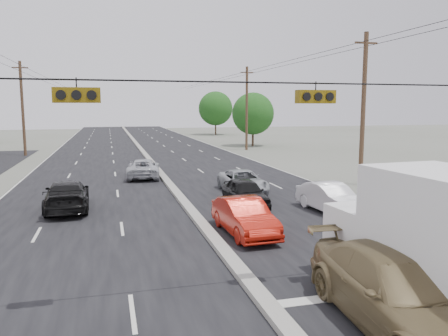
{
  "coord_description": "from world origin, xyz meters",
  "views": [
    {
      "loc": [
        -3.85,
        -10.66,
        5.17
      ],
      "look_at": [
        1.65,
        9.97,
        2.2
      ],
      "focal_mm": 35.0,
      "sensor_mm": 36.0,
      "label": 1
    }
  ],
  "objects_px": {
    "utility_pole_right_c": "(247,108)",
    "tan_sedan": "(399,292)",
    "tree_right_far": "(216,108)",
    "utility_pole_left_c": "(23,108)",
    "red_sedan": "(244,217)",
    "queue_car_a": "(245,193)",
    "queue_car_b": "(331,198)",
    "box_truck": "(448,245)",
    "oncoming_near": "(67,195)",
    "queue_car_c": "(243,182)",
    "tree_right_mid": "(253,114)",
    "oncoming_far": "(143,169)",
    "utility_pole_right_b": "(363,108)"
  },
  "relations": [
    {
      "from": "tan_sedan",
      "to": "oncoming_near",
      "type": "relative_size",
      "value": 1.18
    },
    {
      "from": "tree_right_far",
      "to": "oncoming_far",
      "type": "bearing_deg",
      "value": -109.8
    },
    {
      "from": "tree_right_far",
      "to": "oncoming_near",
      "type": "relative_size",
      "value": 1.57
    },
    {
      "from": "tan_sedan",
      "to": "red_sedan",
      "type": "bearing_deg",
      "value": 101.46
    },
    {
      "from": "box_truck",
      "to": "queue_car_a",
      "type": "bearing_deg",
      "value": 91.21
    },
    {
      "from": "tan_sedan",
      "to": "oncoming_far",
      "type": "xyz_separation_m",
      "value": [
        -4.02,
        24.0,
        -0.19
      ]
    },
    {
      "from": "tree_right_mid",
      "to": "utility_pole_right_c",
      "type": "bearing_deg",
      "value": -116.57
    },
    {
      "from": "oncoming_near",
      "to": "red_sedan",
      "type": "bearing_deg",
      "value": 136.75
    },
    {
      "from": "utility_pole_right_b",
      "to": "tree_right_mid",
      "type": "height_order",
      "value": "utility_pole_right_b"
    },
    {
      "from": "tree_right_far",
      "to": "utility_pole_left_c",
      "type": "bearing_deg",
      "value": -133.53
    },
    {
      "from": "tree_right_far",
      "to": "oncoming_far",
      "type": "height_order",
      "value": "tree_right_far"
    },
    {
      "from": "utility_pole_left_c",
      "to": "red_sedan",
      "type": "relative_size",
      "value": 2.24
    },
    {
      "from": "tan_sedan",
      "to": "oncoming_far",
      "type": "height_order",
      "value": "tan_sedan"
    },
    {
      "from": "box_truck",
      "to": "oncoming_near",
      "type": "bearing_deg",
      "value": 121.18
    },
    {
      "from": "box_truck",
      "to": "queue_car_c",
      "type": "relative_size",
      "value": 1.51
    },
    {
      "from": "red_sedan",
      "to": "queue_car_a",
      "type": "relative_size",
      "value": 1.05
    },
    {
      "from": "queue_car_c",
      "to": "oncoming_near",
      "type": "distance_m",
      "value": 10.16
    },
    {
      "from": "utility_pole_right_b",
      "to": "tree_right_far",
      "type": "distance_m",
      "value": 55.11
    },
    {
      "from": "box_truck",
      "to": "tree_right_mid",
      "type": "bearing_deg",
      "value": 73.54
    },
    {
      "from": "red_sedan",
      "to": "queue_car_c",
      "type": "relative_size",
      "value": 0.92
    },
    {
      "from": "box_truck",
      "to": "tan_sedan",
      "type": "distance_m",
      "value": 1.74
    },
    {
      "from": "queue_car_b",
      "to": "red_sedan",
      "type": "bearing_deg",
      "value": -160.04
    },
    {
      "from": "utility_pole_right_c",
      "to": "tan_sedan",
      "type": "xyz_separation_m",
      "value": [
        -9.88,
        -42.34,
        -4.22
      ]
    },
    {
      "from": "queue_car_c",
      "to": "oncoming_far",
      "type": "height_order",
      "value": "oncoming_far"
    },
    {
      "from": "oncoming_near",
      "to": "tree_right_mid",
      "type": "bearing_deg",
      "value": -124.9
    },
    {
      "from": "tree_right_mid",
      "to": "tree_right_far",
      "type": "relative_size",
      "value": 0.88
    },
    {
      "from": "queue_car_a",
      "to": "utility_pole_right_b",
      "type": "bearing_deg",
      "value": 24.21
    },
    {
      "from": "box_truck",
      "to": "tan_sedan",
      "type": "relative_size",
      "value": 1.2
    },
    {
      "from": "oncoming_near",
      "to": "queue_car_a",
      "type": "bearing_deg",
      "value": 167.88
    },
    {
      "from": "tree_right_mid",
      "to": "box_truck",
      "type": "distance_m",
      "value": 48.5
    },
    {
      "from": "red_sedan",
      "to": "queue_car_b",
      "type": "height_order",
      "value": "red_sedan"
    },
    {
      "from": "oncoming_near",
      "to": "oncoming_far",
      "type": "relative_size",
      "value": 1.04
    },
    {
      "from": "oncoming_far",
      "to": "queue_car_b",
      "type": "bearing_deg",
      "value": 127.31
    },
    {
      "from": "box_truck",
      "to": "queue_car_a",
      "type": "relative_size",
      "value": 1.73
    },
    {
      "from": "tree_right_far",
      "to": "oncoming_far",
      "type": "xyz_separation_m",
      "value": [
        -17.4,
        -48.34,
        -4.26
      ]
    },
    {
      "from": "red_sedan",
      "to": "queue_car_b",
      "type": "bearing_deg",
      "value": 22.58
    },
    {
      "from": "queue_car_a",
      "to": "utility_pole_right_c",
      "type": "bearing_deg",
      "value": 72.12
    },
    {
      "from": "utility_pole_left_c",
      "to": "tree_right_mid",
      "type": "distance_m",
      "value": 27.96
    },
    {
      "from": "utility_pole_left_c",
      "to": "utility_pole_right_b",
      "type": "relative_size",
      "value": 1.0
    },
    {
      "from": "utility_pole_left_c",
      "to": "queue_car_a",
      "type": "bearing_deg",
      "value": -62.08
    },
    {
      "from": "utility_pole_right_b",
      "to": "tree_right_far",
      "type": "bearing_deg",
      "value": 86.36
    },
    {
      "from": "queue_car_a",
      "to": "oncoming_near",
      "type": "bearing_deg",
      "value": 170.24
    },
    {
      "from": "red_sedan",
      "to": "oncoming_near",
      "type": "xyz_separation_m",
      "value": [
        -7.37,
        6.41,
        0.02
      ]
    },
    {
      "from": "box_truck",
      "to": "tan_sedan",
      "type": "bearing_deg",
      "value": -177.25
    },
    {
      "from": "box_truck",
      "to": "queue_car_a",
      "type": "xyz_separation_m",
      "value": [
        -1.04,
        12.94,
        -1.15
      ]
    },
    {
      "from": "queue_car_a",
      "to": "oncoming_far",
      "type": "distance_m",
      "value": 11.77
    },
    {
      "from": "tan_sedan",
      "to": "queue_car_b",
      "type": "relative_size",
      "value": 1.4
    },
    {
      "from": "red_sedan",
      "to": "queue_car_c",
      "type": "distance_m",
      "value": 8.85
    },
    {
      "from": "utility_pole_right_c",
      "to": "red_sedan",
      "type": "height_order",
      "value": "utility_pole_right_c"
    },
    {
      "from": "tree_right_mid",
      "to": "queue_car_b",
      "type": "relative_size",
      "value": 1.64
    }
  ]
}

